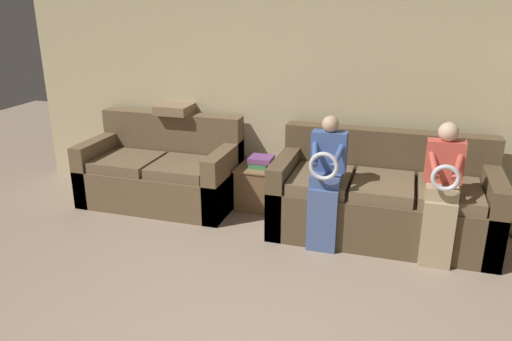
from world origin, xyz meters
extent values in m
cube|color=#C6B789|center=(0.00, 3.20, 1.27)|extent=(6.93, 0.06, 2.55)
cube|color=brown|center=(0.68, 2.59, 0.24)|extent=(2.05, 0.96, 0.48)
cube|color=brown|center=(0.68, 2.96, 0.71)|extent=(2.05, 0.20, 0.47)
cube|color=brown|center=(-0.26, 2.59, 0.36)|extent=(0.16, 0.96, 0.71)
cube|color=brown|center=(1.63, 2.59, 0.36)|extent=(0.16, 0.96, 0.71)
cube|color=brown|center=(0.11, 2.49, 0.53)|extent=(0.54, 0.72, 0.11)
cube|color=brown|center=(0.68, 2.49, 0.53)|extent=(0.54, 0.72, 0.11)
cube|color=brown|center=(1.26, 2.49, 0.53)|extent=(0.54, 0.72, 0.11)
cube|color=brown|center=(-1.70, 2.68, 0.21)|extent=(1.65, 0.88, 0.42)
cube|color=brown|center=(-1.70, 3.02, 0.68)|extent=(1.65, 0.20, 0.53)
cube|color=brown|center=(-2.45, 2.68, 0.34)|extent=(0.16, 0.88, 0.68)
cube|color=brown|center=(-0.96, 2.68, 0.34)|extent=(0.16, 0.88, 0.68)
cube|color=brown|center=(-2.04, 2.58, 0.47)|extent=(0.63, 0.64, 0.11)
cube|color=brown|center=(-1.37, 2.58, 0.47)|extent=(0.63, 0.64, 0.11)
cube|color=#475B8E|center=(0.19, 2.11, 0.29)|extent=(0.27, 0.10, 0.59)
cube|color=#475B8E|center=(0.19, 2.25, 0.64)|extent=(0.27, 0.28, 0.11)
cube|color=#3D5693|center=(0.19, 2.32, 0.88)|extent=(0.31, 0.14, 0.36)
sphere|color=tan|center=(0.19, 2.32, 1.13)|extent=(0.15, 0.15, 0.15)
torus|color=silver|center=(0.19, 2.05, 0.83)|extent=(0.25, 0.04, 0.25)
cylinder|color=#3D5693|center=(0.09, 2.18, 0.91)|extent=(0.11, 0.31, 0.21)
cylinder|color=#3D5693|center=(0.30, 2.18, 0.91)|extent=(0.11, 0.31, 0.21)
cube|color=tan|center=(1.17, 2.11, 0.29)|extent=(0.26, 0.10, 0.59)
cube|color=tan|center=(1.17, 2.25, 0.64)|extent=(0.26, 0.28, 0.11)
cube|color=#C64C3D|center=(1.17, 2.32, 0.88)|extent=(0.31, 0.14, 0.36)
sphere|color=#DBB293|center=(1.17, 2.32, 1.13)|extent=(0.16, 0.16, 0.16)
torus|color=silver|center=(1.17, 2.05, 0.83)|extent=(0.22, 0.04, 0.22)
cylinder|color=#C64C3D|center=(1.07, 2.18, 0.91)|extent=(0.12, 0.31, 0.21)
cylinder|color=#C64C3D|center=(1.27, 2.18, 0.91)|extent=(0.12, 0.31, 0.21)
cube|color=brown|center=(-0.61, 2.91, 0.23)|extent=(0.46, 0.46, 0.46)
cube|color=brown|center=(-0.61, 2.91, 0.45)|extent=(0.48, 0.48, 0.02)
cube|color=#3D8451|center=(-0.62, 2.90, 0.49)|extent=(0.19, 0.22, 0.06)
cube|color=#7A4284|center=(-0.61, 2.90, 0.55)|extent=(0.24, 0.23, 0.05)
cube|color=#846B4C|center=(-1.65, 3.02, 1.00)|extent=(0.37, 0.37, 0.10)
camera|label=1|loc=(0.82, -1.94, 2.20)|focal=35.00mm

